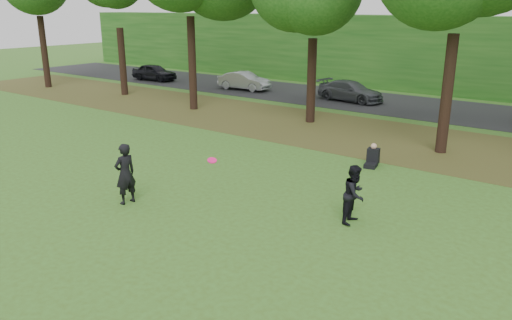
# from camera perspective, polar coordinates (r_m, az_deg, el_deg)

# --- Properties ---
(ground) EXTENTS (120.00, 120.00, 0.00)m
(ground) POSITION_cam_1_polar(r_m,az_deg,el_deg) (13.35, -13.82, -8.15)
(ground) COLOR #3A591B
(ground) RESTS_ON ground
(leaf_litter) EXTENTS (60.00, 7.00, 0.01)m
(leaf_litter) POSITION_cam_1_polar(r_m,az_deg,el_deg) (23.29, 11.42, 2.94)
(leaf_litter) COLOR #4C341B
(leaf_litter) RESTS_ON ground
(street) EXTENTS (70.00, 7.00, 0.02)m
(street) POSITION_cam_1_polar(r_m,az_deg,el_deg) (30.57, 17.97, 5.81)
(street) COLOR black
(street) RESTS_ON ground
(far_hedge) EXTENTS (70.00, 3.00, 5.00)m
(far_hedge) POSITION_cam_1_polar(r_m,az_deg,el_deg) (35.93, 21.57, 11.06)
(far_hedge) COLOR #194B15
(far_hedge) RESTS_ON ground
(player_left) EXTENTS (0.51, 0.71, 1.83)m
(player_left) POSITION_cam_1_polar(r_m,az_deg,el_deg) (15.05, -14.72, -1.54)
(player_left) COLOR black
(player_left) RESTS_ON ground
(player_right) EXTENTS (0.64, 0.81, 1.61)m
(player_right) POSITION_cam_1_polar(r_m,az_deg,el_deg) (13.57, 11.21, -3.85)
(player_right) COLOR black
(player_right) RESTS_ON ground
(parked_cars) EXTENTS (39.87, 3.82, 1.51)m
(parked_cars) POSITION_cam_1_polar(r_m,az_deg,el_deg) (29.28, 20.92, 6.45)
(parked_cars) COLOR black
(parked_cars) RESTS_ON street
(frisbee) EXTENTS (0.27, 0.29, 0.16)m
(frisbee) POSITION_cam_1_polar(r_m,az_deg,el_deg) (14.20, -5.05, -0.04)
(frisbee) COLOR #FE1571
(frisbee) RESTS_ON ground
(seated_person) EXTENTS (0.53, 0.79, 0.83)m
(seated_person) POSITION_cam_1_polar(r_m,az_deg,el_deg) (18.68, 13.18, 0.28)
(seated_person) COLOR black
(seated_person) RESTS_ON ground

